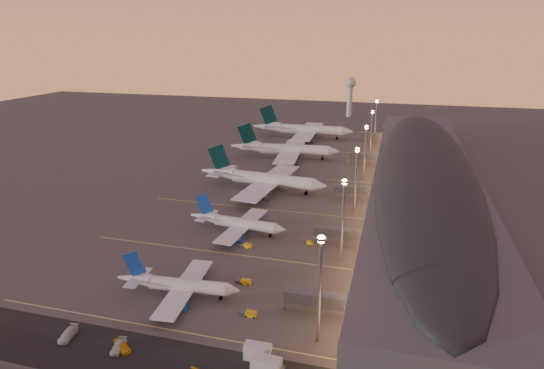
{
  "coord_description": "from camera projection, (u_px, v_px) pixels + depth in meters",
  "views": [
    {
      "loc": [
        48.89,
        -125.12,
        65.05
      ],
      "look_at": [
        2.0,
        45.0,
        7.0
      ],
      "focal_mm": 30.0,
      "sensor_mm": 36.0,
      "label": 1
    }
  ],
  "objects": [
    {
      "name": "radar_tower",
      "position": [
        350.0,
        90.0,
        375.99
      ],
      "size": [
        9.0,
        9.0,
        32.5
      ],
      "color": "silver",
      "rests_on": "ground"
    },
    {
      "name": "light_masts",
      "position": [
        362.0,
        153.0,
        192.2
      ],
      "size": [
        2.2,
        217.2,
        25.9
      ],
      "color": "slate",
      "rests_on": "ground"
    },
    {
      "name": "airliner_wide_far",
      "position": [
        302.0,
        130.0,
        301.62
      ],
      "size": [
        66.79,
        60.69,
        21.41
      ],
      "rotation": [
        0.0,
        0.0,
        0.02
      ],
      "color": "silver",
      "rests_on": "ground"
    },
    {
      "name": "service_van_c",
      "position": [
        118.0,
        347.0,
        98.57
      ],
      "size": [
        2.98,
        5.62,
        1.55
      ],
      "primitive_type": "imported",
      "rotation": [
        0.0,
        0.0,
        0.16
      ],
      "color": "silver",
      "rests_on": "ground"
    },
    {
      "name": "airliner_wide_mid",
      "position": [
        285.0,
        149.0,
        251.48
      ],
      "size": [
        60.75,
        55.57,
        19.43
      ],
      "rotation": [
        0.0,
        0.0,
        0.09
      ],
      "color": "silver",
      "rests_on": "ground"
    },
    {
      "name": "catering_truck_a",
      "position": [
        259.0,
        353.0,
        95.39
      ],
      "size": [
        6.38,
        2.67,
        3.55
      ],
      "rotation": [
        0.0,
        0.0,
        0.03
      ],
      "color": "silver",
      "rests_on": "ground"
    },
    {
      "name": "service_van_b",
      "position": [
        122.0,
        347.0,
        98.6
      ],
      "size": [
        5.53,
        4.65,
        1.51
      ],
      "primitive_type": "imported",
      "rotation": [
        0.0,
        0.0,
        0.99
      ],
      "color": "gold",
      "rests_on": "ground"
    },
    {
      "name": "airliner_wide_near",
      "position": [
        262.0,
        179.0,
        200.07
      ],
      "size": [
        59.51,
        54.5,
        19.03
      ],
      "rotation": [
        0.0,
        0.0,
        -0.1
      ],
      "color": "silver",
      "rests_on": "ground"
    },
    {
      "name": "airliner_narrow_north",
      "position": [
        237.0,
        223.0,
        157.12
      ],
      "size": [
        35.82,
        32.12,
        12.79
      ],
      "rotation": [
        0.0,
        0.0,
        -0.09
      ],
      "color": "silver",
      "rests_on": "ground"
    },
    {
      "name": "lane_markings",
      "position": [
        264.0,
        204.0,
        183.88
      ],
      "size": [
        90.0,
        180.36,
        0.0
      ],
      "color": "#D8C659",
      "rests_on": "ground"
    },
    {
      "name": "baggage_tug_a",
      "position": [
        249.0,
        314.0,
        110.56
      ],
      "size": [
        4.08,
        1.86,
        1.21
      ],
      "rotation": [
        0.0,
        0.0,
        -0.0
      ],
      "color": "gold",
      "rests_on": "ground"
    },
    {
      "name": "baggage_tug_d",
      "position": [
        309.0,
        242.0,
        148.95
      ],
      "size": [
        3.4,
        3.28,
        1.02
      ],
      "rotation": [
        0.0,
        0.0,
        -0.74
      ],
      "color": "gold",
      "rests_on": "ground"
    },
    {
      "name": "service_lane",
      "position": [
        136.0,
        359.0,
        95.96
      ],
      "size": [
        260.0,
        16.0,
        0.01
      ],
      "color": "black",
      "rests_on": "ground"
    },
    {
      "name": "catering_truck_b",
      "position": [
        268.0,
        367.0,
        91.14
      ],
      "size": [
        6.87,
        3.12,
        3.76
      ],
      "rotation": [
        0.0,
        0.0,
        -0.08
      ],
      "color": "silver",
      "rests_on": "ground"
    },
    {
      "name": "baggage_tug_b",
      "position": [
        244.0,
        282.0,
        124.94
      ],
      "size": [
        4.16,
        1.95,
        1.22
      ],
      "rotation": [
        0.0,
        0.0,
        -0.03
      ],
      "color": "gold",
      "rests_on": "ground"
    },
    {
      "name": "baggage_tug_c",
      "position": [
        246.0,
        246.0,
        146.5
      ],
      "size": [
        4.27,
        2.86,
        1.19
      ],
      "rotation": [
        0.0,
        0.0,
        -0.35
      ],
      "color": "gold",
      "rests_on": "ground"
    },
    {
      "name": "terminal_building",
      "position": [
        423.0,
        173.0,
        195.26
      ],
      "size": [
        56.35,
        255.0,
        17.46
      ],
      "color": "#4A4A4F",
      "rests_on": "ground"
    },
    {
      "name": "airliner_narrow_south",
      "position": [
        178.0,
        285.0,
        118.56
      ],
      "size": [
        33.55,
        30.06,
        11.98
      ],
      "rotation": [
        0.0,
        0.0,
        0.09
      ],
      "color": "silver",
      "rests_on": "ground"
    },
    {
      "name": "ground",
      "position": [
        229.0,
        246.0,
        147.25
      ],
      "size": [
        700.0,
        700.0,
        0.0
      ],
      "primitive_type": "plane",
      "color": "#42403D"
    },
    {
      "name": "service_van_a",
      "position": [
        68.0,
        334.0,
        102.47
      ],
      "size": [
        3.37,
        6.38,
        1.76
      ],
      "primitive_type": "imported",
      "rotation": [
        0.0,
        0.0,
        0.15
      ],
      "color": "silver",
      "rests_on": "ground"
    }
  ]
}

